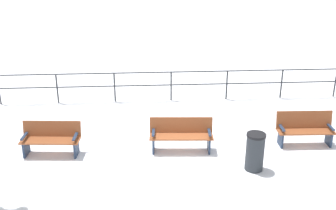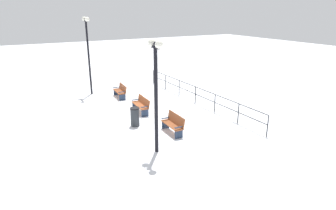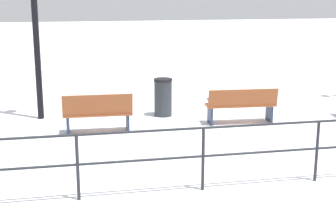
{
  "view_description": "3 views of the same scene",
  "coord_description": "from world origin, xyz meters",
  "px_view_note": "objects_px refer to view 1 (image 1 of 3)",
  "views": [
    {
      "loc": [
        9.72,
        -0.97,
        5.24
      ],
      "look_at": [
        -0.87,
        -0.29,
        0.95
      ],
      "focal_mm": 43.62,
      "sensor_mm": 36.0,
      "label": 1
    },
    {
      "loc": [
        6.41,
        14.62,
        5.65
      ],
      "look_at": [
        -1.13,
        1.07,
        0.56
      ],
      "focal_mm": 31.49,
      "sensor_mm": 36.0,
      "label": 2
    },
    {
      "loc": [
        -10.79,
        3.95,
        3.15
      ],
      "look_at": [
        -1.27,
        2.05,
        0.85
      ],
      "focal_mm": 52.25,
      "sensor_mm": 36.0,
      "label": 3
    }
  ],
  "objects_px": {
    "bench_second": "(181,134)",
    "bench_third": "(305,128)",
    "bench_nearest": "(51,138)",
    "trash_bin": "(255,152)"
  },
  "relations": [
    {
      "from": "bench_second",
      "to": "bench_third",
      "type": "bearing_deg",
      "value": 95.72
    },
    {
      "from": "bench_nearest",
      "to": "trash_bin",
      "type": "distance_m",
      "value": 5.23
    },
    {
      "from": "bench_nearest",
      "to": "bench_second",
      "type": "relative_size",
      "value": 0.91
    },
    {
      "from": "bench_nearest",
      "to": "trash_bin",
      "type": "height_order",
      "value": "trash_bin"
    },
    {
      "from": "bench_nearest",
      "to": "bench_second",
      "type": "xyz_separation_m",
      "value": [
        0.01,
        3.42,
        0.02
      ]
    },
    {
      "from": "bench_nearest",
      "to": "bench_second",
      "type": "bearing_deg",
      "value": 94.24
    },
    {
      "from": "bench_second",
      "to": "trash_bin",
      "type": "xyz_separation_m",
      "value": [
        1.11,
        1.69,
        0.02
      ]
    },
    {
      "from": "bench_third",
      "to": "trash_bin",
      "type": "relative_size",
      "value": 1.62
    },
    {
      "from": "bench_nearest",
      "to": "trash_bin",
      "type": "bearing_deg",
      "value": 82.04
    },
    {
      "from": "bench_second",
      "to": "bench_third",
      "type": "distance_m",
      "value": 3.42
    }
  ]
}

